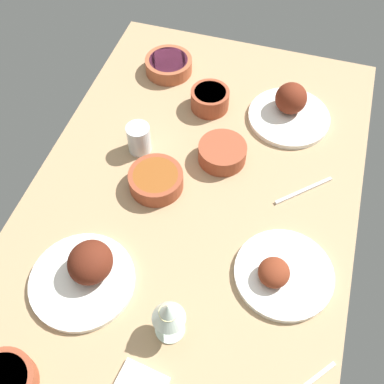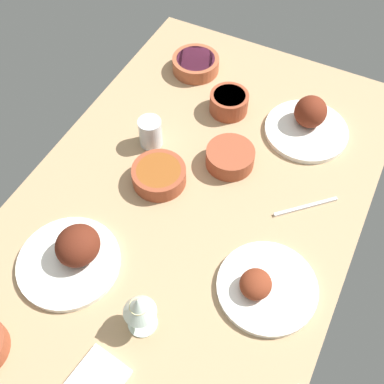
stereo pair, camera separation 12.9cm
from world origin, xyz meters
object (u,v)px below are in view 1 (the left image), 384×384
Objects in this scene: plate_near_viewer at (86,271)px; bowl_potatoes at (222,152)px; bowl_onions at (169,65)px; bowl_sauce at (210,99)px; bowl_soup at (156,180)px; fork_loose at (304,191)px; plate_far_side at (281,273)px; bowl_pasta at (3,383)px; wine_glass at (168,314)px; plate_center_main at (290,108)px; water_tumbler at (139,139)px.

bowl_potatoes is (46.23, -21.92, -0.39)cm from plate_near_viewer.
bowl_sauce is (-12.46, -17.85, 0.75)cm from bowl_onions.
bowl_soup is 41.33cm from fork_loose.
bowl_soup is 0.97× the size of bowl_onions.
bowl_sauce is at bearing -124.91° from bowl_onions.
plate_near_viewer reaches higher than bowl_onions.
plate_far_side is at bearing 43.40° from fork_loose.
bowl_soup is (31.38, -6.79, -0.49)cm from plate_near_viewer.
bowl_pasta is at bearing 167.48° from bowl_soup.
fork_loose is at bearing -100.98° from bowl_potatoes.
plate_far_side is 1.76× the size of wine_glass.
bowl_pasta is at bearing 179.26° from bowl_onions.
bowl_potatoes is (74.76, -28.43, 0.27)cm from bowl_pasta.
bowl_potatoes is (32.26, 23.47, 1.29)cm from plate_far_side.
bowl_onions is at bearing 40.12° from bowl_potatoes.
bowl_onions is 89.90cm from wine_glass.
plate_center_main reaches higher than bowl_soup.
plate_center_main is 1.66× the size of bowl_soup.
bowl_potatoes is (-22.96, 15.63, -0.32)cm from plate_center_main.
plate_center_main is at bearing -10.57° from wine_glass.
bowl_onions is 42.00cm from bowl_potatoes.
bowl_onions is (78.35, 5.14, -0.60)cm from plate_near_viewer.
bowl_pasta is 1.54× the size of water_tumbler.
plate_near_viewer is at bearing 151.51° from plate_center_main.
fork_loose is at bearing -125.42° from bowl_onions.
water_tumbler is 49.37cm from fork_loose.
plate_far_side reaches higher than bowl_sauce.
water_tumbler reaches higher than bowl_onions.
bowl_sauce is 27.54cm from water_tumbler.
plate_far_side is at bearing -72.89° from plate_near_viewer.
fork_loose is (-36.95, -51.95, -2.31)cm from bowl_onions.
plate_center_main is 107.20cm from bowl_pasta.
plate_near_viewer is at bearing 154.63° from bowl_potatoes.
bowl_soup reaches higher than bowl_pasta.
bowl_sauce is at bearing 25.11° from bowl_potatoes.
plate_center_main is at bearing -24.27° from bowl_pasta.
water_tumbler is at bearing 97.89° from bowl_potatoes.
bowl_soup is 61.37cm from bowl_pasta.
bowl_pasta is at bearing 159.18° from bowl_potatoes.
plate_far_side reaches higher than bowl_potatoes.
wine_glass reaches higher than bowl_pasta.
water_tumbler is (-26.32, 39.91, 1.30)cm from plate_center_main.
bowl_pasta is at bearing 126.26° from wine_glass.
plate_far_side is 1.62× the size of bowl_soup.
fork_loose is (69.93, -53.33, -2.25)cm from bowl_pasta.
plate_center_main is 43.66cm from bowl_onions.
wine_glass reaches higher than plate_far_side.
wine_glass reaches higher than bowl_potatoes.
bowl_pasta is 96.36cm from bowl_sauce.
plate_near_viewer is 42.95cm from water_tumbler.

